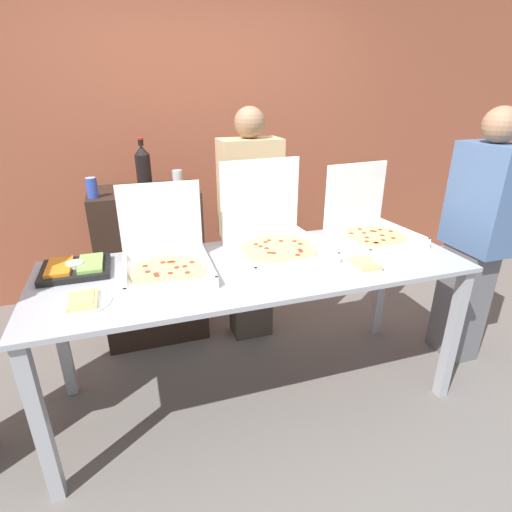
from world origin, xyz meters
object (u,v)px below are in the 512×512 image
object	(u,v)px
paper_plate_front_center	(83,301)
person_guest_plaid	(250,227)
soda_bottle	(143,166)
soda_can_silver	(178,179)
person_guest_cap	(475,238)
soda_can_colored	(92,188)
pizza_box_near_left	(370,227)
pizza_box_near_right	(166,258)
veggie_tray	(76,268)
pizza_box_far_left	(274,236)
paper_plate_front_right	(364,264)

from	to	relation	value
paper_plate_front_center	person_guest_plaid	distance (m)	1.30
soda_bottle	soda_can_silver	world-z (taller)	soda_bottle
person_guest_plaid	person_guest_cap	world-z (taller)	person_guest_cap
soda_bottle	soda_can_colored	size ratio (longest dim) A/B	2.62
pizza_box_near_left	soda_bottle	world-z (taller)	soda_bottle
soda_bottle	soda_can_colored	world-z (taller)	soda_bottle
person_guest_cap	pizza_box_near_right	bearing A→B (deg)	87.44
person_guest_plaid	pizza_box_near_left	bearing A→B (deg)	141.34
soda_can_colored	pizza_box_near_left	bearing A→B (deg)	-20.48
veggie_tray	soda_can_silver	size ratio (longest dim) A/B	2.65
veggie_tray	person_guest_plaid	bearing A→B (deg)	23.11
pizza_box_far_left	soda_bottle	world-z (taller)	soda_bottle
soda_bottle	soda_can_colored	distance (m)	0.38
pizza_box_near_left	person_guest_plaid	bearing A→B (deg)	135.08
person_guest_cap	pizza_box_far_left	bearing A→B (deg)	81.78
pizza_box_near_right	soda_can_colored	world-z (taller)	pizza_box_near_right
pizza_box_far_left	paper_plate_front_right	bearing A→B (deg)	-48.70
soda_can_silver	pizza_box_near_left	bearing A→B (deg)	-32.35
pizza_box_near_left	veggie_tray	distance (m)	1.68
pizza_box_near_left	pizza_box_near_right	world-z (taller)	pizza_box_near_left
pizza_box_far_left	soda_bottle	size ratio (longest dim) A/B	1.69
veggie_tray	soda_can_colored	bearing A→B (deg)	80.62
pizza_box_near_right	soda_can_silver	xyz separation A→B (m)	(0.18, 0.77, 0.23)
soda_can_silver	paper_plate_front_center	bearing A→B (deg)	-119.67
pizza_box_near_left	person_guest_cap	size ratio (longest dim) A/B	0.31
soda_can_silver	soda_can_colored	xyz separation A→B (m)	(-0.53, -0.08, 0.00)
paper_plate_front_center	person_guest_plaid	size ratio (longest dim) A/B	0.14
person_guest_plaid	person_guest_cap	xyz separation A→B (m)	(1.27, -0.67, 0.01)
soda_can_colored	person_guest_plaid	world-z (taller)	person_guest_plaid
person_guest_cap	person_guest_plaid	bearing A→B (deg)	62.06
person_guest_plaid	person_guest_cap	distance (m)	1.44
person_guest_plaid	person_guest_cap	bearing A→B (deg)	152.06
pizza_box_far_left	soda_bottle	distance (m)	1.04
veggie_tray	person_guest_cap	xyz separation A→B (m)	(2.34, -0.22, -0.03)
pizza_box_far_left	soda_can_silver	bearing A→B (deg)	118.06
paper_plate_front_center	soda_bottle	distance (m)	1.20
paper_plate_front_center	veggie_tray	bearing A→B (deg)	99.00
pizza_box_near_right	pizza_box_far_left	distance (m)	0.62
veggie_tray	soda_can_colored	world-z (taller)	soda_can_colored
pizza_box_near_right	paper_plate_front_right	bearing A→B (deg)	-13.66
pizza_box_near_left	soda_bottle	xyz separation A→B (m)	(-1.27, 0.77, 0.30)
soda_can_silver	soda_can_colored	bearing A→B (deg)	-171.56
soda_can_colored	person_guest_cap	distance (m)	2.40
pizza_box_far_left	paper_plate_front_center	bearing A→B (deg)	-167.04
paper_plate_front_right	soda_bottle	bearing A→B (deg)	132.03
pizza_box_far_left	paper_plate_front_right	distance (m)	0.52
pizza_box_near_left	paper_plate_front_center	size ratio (longest dim) A/B	2.13
pizza_box_near_left	soda_can_colored	bearing A→B (deg)	153.26
pizza_box_near_right	person_guest_cap	xyz separation A→B (m)	(1.90, -0.08, -0.08)
pizza_box_far_left	person_guest_cap	distance (m)	1.30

